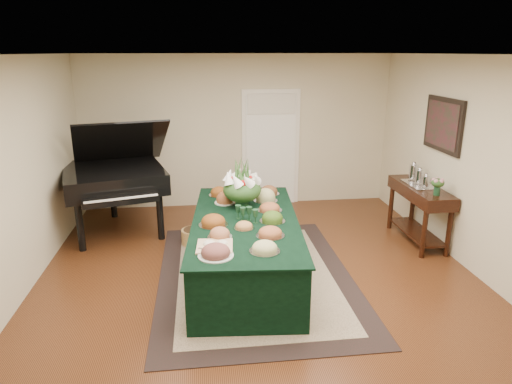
{
  "coord_description": "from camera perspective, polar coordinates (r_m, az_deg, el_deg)",
  "views": [
    {
      "loc": [
        -0.67,
        -5.1,
        2.73
      ],
      "look_at": [
        0.0,
        0.3,
        1.05
      ],
      "focal_mm": 32.0,
      "sensor_mm": 36.0,
      "label": 1
    }
  ],
  "objects": [
    {
      "name": "ground",
      "position": [
        5.82,
        0.37,
        -10.8
      ],
      "size": [
        6.0,
        6.0,
        0.0
      ],
      "primitive_type": "plane",
      "color": "black",
      "rests_on": "ground"
    },
    {
      "name": "area_rug",
      "position": [
        5.88,
        -0.09,
        -10.44
      ],
      "size": [
        2.4,
        3.36,
        0.01
      ],
      "color": "black",
      "rests_on": "ground"
    },
    {
      "name": "kitchen_doorway",
      "position": [
        8.34,
        1.85,
        5.34
      ],
      "size": [
        1.05,
        0.07,
        2.1
      ],
      "color": "white",
      "rests_on": "ground"
    },
    {
      "name": "buffet_table",
      "position": [
        5.76,
        -1.33,
        -6.94
      ],
      "size": [
        1.5,
        2.83,
        0.75
      ],
      "color": "black",
      "rests_on": "ground"
    },
    {
      "name": "food_platters",
      "position": [
        5.66,
        -1.31,
        -2.76
      ],
      "size": [
        1.18,
        2.36,
        0.14
      ],
      "color": "silver",
      "rests_on": "buffet_table"
    },
    {
      "name": "cutting_board",
      "position": [
        4.87,
        -5.18,
        -6.46
      ],
      "size": [
        0.41,
        0.41,
        0.1
      ],
      "color": "tan",
      "rests_on": "buffet_table"
    },
    {
      "name": "green_goblets",
      "position": [
        5.54,
        -1.22,
        -2.75
      ],
      "size": [
        0.27,
        0.26,
        0.18
      ],
      "color": "#15361F",
      "rests_on": "buffet_table"
    },
    {
      "name": "floral_centerpiece",
      "position": [
        5.97,
        -1.75,
        0.91
      ],
      "size": [
        0.52,
        0.52,
        0.52
      ],
      "color": "#15361F",
      "rests_on": "buffet_table"
    },
    {
      "name": "grand_piano",
      "position": [
        7.35,
        -17.25,
        1.88
      ],
      "size": [
        1.81,
        2.01,
        1.77
      ],
      "color": "black",
      "rests_on": "ground"
    },
    {
      "name": "wicker_basket",
      "position": [
        6.81,
        -7.73,
        -5.59
      ],
      "size": [
        0.37,
        0.37,
        0.23
      ],
      "primitive_type": "cylinder",
      "color": "#AC8345",
      "rests_on": "ground"
    },
    {
      "name": "mahogany_sideboard",
      "position": [
        7.09,
        19.81,
        -0.81
      ],
      "size": [
        0.45,
        1.32,
        0.86
      ],
      "color": "black",
      "rests_on": "ground"
    },
    {
      "name": "tea_service",
      "position": [
        7.09,
        19.71,
        1.83
      ],
      "size": [
        0.34,
        0.58,
        0.3
      ],
      "color": "silver",
      "rests_on": "mahogany_sideboard"
    },
    {
      "name": "pink_bouquet",
      "position": [
        6.62,
        21.76,
        1.0
      ],
      "size": [
        0.19,
        0.19,
        0.25
      ],
      "color": "#15361F",
      "rests_on": "mahogany_sideboard"
    },
    {
      "name": "wall_painting",
      "position": [
        6.96,
        22.35,
        7.79
      ],
      "size": [
        0.05,
        0.95,
        0.75
      ],
      "color": "black",
      "rests_on": "ground"
    }
  ]
}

